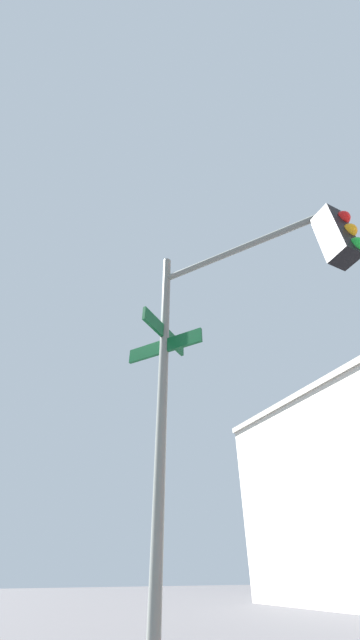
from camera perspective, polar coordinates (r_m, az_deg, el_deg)
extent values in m
cylinder|color=slate|center=(3.82, -3.32, -19.05)|extent=(0.12, 0.12, 5.58)
cylinder|color=slate|center=(4.79, 10.07, 12.00)|extent=(1.99, 1.43, 0.09)
cube|color=black|center=(4.41, 25.46, 13.03)|extent=(0.28, 0.28, 0.80)
sphere|color=red|center=(4.61, 26.46, 15.57)|extent=(0.18, 0.18, 0.18)
sphere|color=orange|center=(4.43, 27.37, 13.58)|extent=(0.18, 0.18, 0.18)
sphere|color=green|center=(4.25, 28.34, 11.41)|extent=(0.18, 0.18, 0.18)
cube|color=#0F5128|center=(4.32, -2.78, -4.61)|extent=(0.92, 0.66, 0.20)
cube|color=#0F5128|center=(4.45, -2.70, -2.24)|extent=(0.61, 0.84, 0.20)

